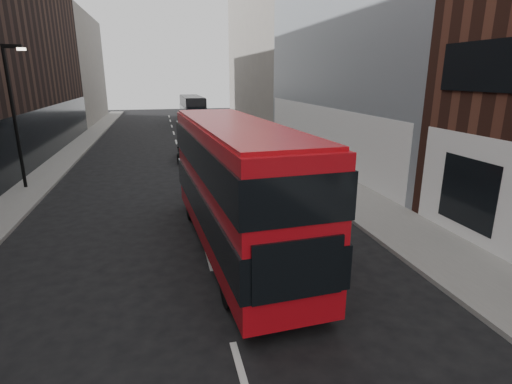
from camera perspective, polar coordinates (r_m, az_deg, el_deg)
sidewalk_right at (r=31.02m, az=3.27°, el=5.79°), size 3.00×80.00×0.15m
sidewalk_left at (r=30.52m, az=-25.94°, el=4.00°), size 2.00×80.00×0.15m
building_modern_block at (r=28.56m, az=14.56°, el=24.24°), size 5.03×22.00×20.00m
building_victorian at (r=50.01m, az=1.40°, el=20.80°), size 6.50×24.00×21.00m
building_left_mid at (r=35.75m, az=-31.36°, el=16.10°), size 5.00×24.00×14.00m
building_left_far at (r=57.16m, az=-24.65°, el=15.66°), size 5.00×20.00×13.00m
street_lamp at (r=23.35m, az=-31.24°, el=10.23°), size 1.06×0.22×7.00m
red_bus at (r=13.03m, az=-2.98°, el=1.54°), size 3.20×10.82×4.32m
grey_bus at (r=50.98m, az=-9.09°, el=11.65°), size 2.59×10.30×3.31m
car_a at (r=19.33m, az=-1.36°, el=1.18°), size 1.70×3.99×1.34m
car_b at (r=28.46m, az=-2.21°, el=6.16°), size 1.99×4.47×1.42m
car_c at (r=28.74m, az=-9.20°, el=6.06°), size 2.31×5.02×1.42m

